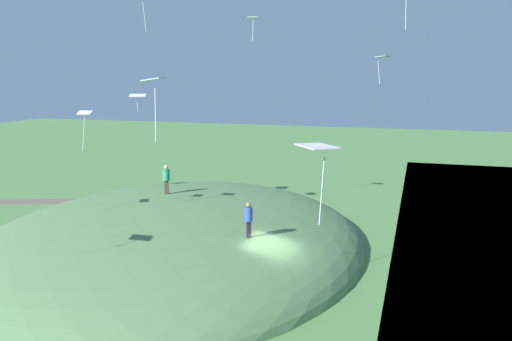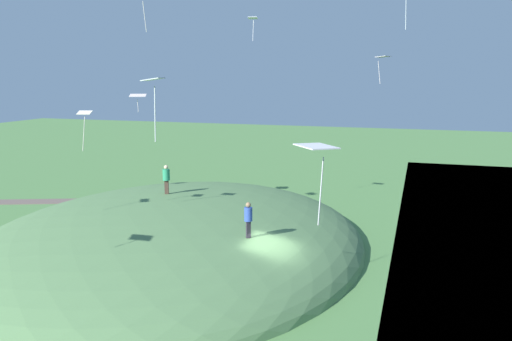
{
  "view_description": "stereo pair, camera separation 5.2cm",
  "coord_description": "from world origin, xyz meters",
  "px_view_note": "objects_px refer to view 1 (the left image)",
  "views": [
    {
      "loc": [
        -6.4,
        23.05,
        10.1
      ],
      "look_at": [
        2.4,
        -4.83,
        4.73
      ],
      "focal_mm": 36.41,
      "sensor_mm": 36.0,
      "label": 1
    },
    {
      "loc": [
        -6.45,
        23.04,
        10.1
      ],
      "look_at": [
        2.4,
        -4.83,
        4.73
      ],
      "focal_mm": 36.41,
      "sensor_mm": 36.0,
      "label": 2
    }
  ],
  "objects_px": {
    "kite_2": "(84,116)",
    "kite_3": "(253,20)",
    "person_near_shore": "(248,215)",
    "kite_0": "(383,58)",
    "kite_11": "(138,96)",
    "person_walking_path": "(166,176)",
    "kite_6": "(318,150)",
    "kite_10": "(154,84)"
  },
  "relations": [
    {
      "from": "person_near_shore",
      "to": "kite_3",
      "type": "relative_size",
      "value": 1.1
    },
    {
      "from": "person_near_shore",
      "to": "kite_3",
      "type": "distance_m",
      "value": 16.48
    },
    {
      "from": "person_walking_path",
      "to": "kite_3",
      "type": "distance_m",
      "value": 12.52
    },
    {
      "from": "kite_3",
      "to": "person_near_shore",
      "type": "bearing_deg",
      "value": 106.92
    },
    {
      "from": "person_near_shore",
      "to": "kite_6",
      "type": "xyz_separation_m",
      "value": [
        -5.29,
        10.38,
        4.85
      ]
    },
    {
      "from": "kite_3",
      "to": "person_walking_path",
      "type": "bearing_deg",
      "value": 62.62
    },
    {
      "from": "kite_0",
      "to": "kite_11",
      "type": "bearing_deg",
      "value": 26.68
    },
    {
      "from": "person_walking_path",
      "to": "kite_3",
      "type": "relative_size",
      "value": 1.13
    },
    {
      "from": "kite_3",
      "to": "kite_11",
      "type": "relative_size",
      "value": 1.21
    },
    {
      "from": "kite_2",
      "to": "kite_11",
      "type": "height_order",
      "value": "kite_11"
    },
    {
      "from": "kite_6",
      "to": "kite_10",
      "type": "distance_m",
      "value": 7.46
    },
    {
      "from": "kite_11",
      "to": "kite_6",
      "type": "bearing_deg",
      "value": 130.0
    },
    {
      "from": "kite_10",
      "to": "kite_11",
      "type": "distance_m",
      "value": 19.31
    },
    {
      "from": "kite_2",
      "to": "kite_3",
      "type": "height_order",
      "value": "kite_3"
    },
    {
      "from": "person_near_shore",
      "to": "kite_10",
      "type": "relative_size",
      "value": 0.79
    },
    {
      "from": "kite_3",
      "to": "kite_10",
      "type": "xyz_separation_m",
      "value": [
        -2.57,
        19.1,
        -4.04
      ]
    },
    {
      "from": "kite_0",
      "to": "kite_6",
      "type": "xyz_separation_m",
      "value": [
        -0.49,
        27.92,
        -3.15
      ]
    },
    {
      "from": "person_near_shore",
      "to": "kite_0",
      "type": "relative_size",
      "value": 0.87
    },
    {
      "from": "kite_6",
      "to": "kite_11",
      "type": "distance_m",
      "value": 25.87
    },
    {
      "from": "kite_3",
      "to": "kite_6",
      "type": "height_order",
      "value": "kite_3"
    },
    {
      "from": "person_walking_path",
      "to": "kite_2",
      "type": "height_order",
      "value": "kite_2"
    },
    {
      "from": "person_near_shore",
      "to": "kite_0",
      "type": "distance_m",
      "value": 19.86
    },
    {
      "from": "person_near_shore",
      "to": "kite_6",
      "type": "bearing_deg",
      "value": 73.73
    },
    {
      "from": "person_near_shore",
      "to": "person_walking_path",
      "type": "bearing_deg",
      "value": -80.18
    },
    {
      "from": "kite_10",
      "to": "kite_11",
      "type": "height_order",
      "value": "kite_10"
    },
    {
      "from": "kite_0",
      "to": "kite_2",
      "type": "relative_size",
      "value": 1.03
    },
    {
      "from": "kite_3",
      "to": "kite_10",
      "type": "height_order",
      "value": "kite_3"
    },
    {
      "from": "person_walking_path",
      "to": "kite_11",
      "type": "bearing_deg",
      "value": 120.42
    },
    {
      "from": "kite_6",
      "to": "person_near_shore",
      "type": "bearing_deg",
      "value": -62.99
    },
    {
      "from": "person_walking_path",
      "to": "kite_2",
      "type": "xyz_separation_m",
      "value": [
        1.17,
        6.3,
        4.15
      ]
    },
    {
      "from": "kite_0",
      "to": "person_walking_path",
      "type": "bearing_deg",
      "value": 45.29
    },
    {
      "from": "kite_2",
      "to": "kite_11",
      "type": "bearing_deg",
      "value": -74.01
    },
    {
      "from": "person_walking_path",
      "to": "kite_10",
      "type": "height_order",
      "value": "kite_10"
    },
    {
      "from": "kite_3",
      "to": "kite_0",
      "type": "bearing_deg",
      "value": -147.77
    },
    {
      "from": "person_near_shore",
      "to": "kite_10",
      "type": "distance_m",
      "value": 9.51
    },
    {
      "from": "kite_2",
      "to": "kite_3",
      "type": "xyz_separation_m",
      "value": [
        -4.67,
        -13.07,
        5.79
      ]
    },
    {
      "from": "person_walking_path",
      "to": "kite_2",
      "type": "distance_m",
      "value": 7.63
    },
    {
      "from": "kite_11",
      "to": "person_walking_path",
      "type": "bearing_deg",
      "value": 135.76
    },
    {
      "from": "person_near_shore",
      "to": "kite_11",
      "type": "xyz_separation_m",
      "value": [
        11.33,
        -9.43,
        5.3
      ]
    },
    {
      "from": "person_walking_path",
      "to": "kite_11",
      "type": "height_order",
      "value": "kite_11"
    },
    {
      "from": "kite_0",
      "to": "kite_10",
      "type": "relative_size",
      "value": 0.91
    },
    {
      "from": "person_near_shore",
      "to": "kite_10",
      "type": "bearing_deg",
      "value": 37.46
    }
  ]
}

